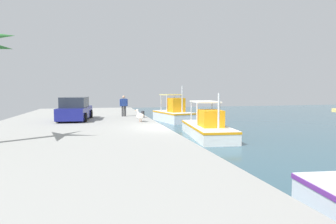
# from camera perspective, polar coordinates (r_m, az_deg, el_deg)

# --- Properties ---
(quay_pier) EXTENTS (36.00, 10.00, 0.80)m
(quay_pier) POSITION_cam_1_polar(r_m,az_deg,el_deg) (14.52, -20.09, -5.23)
(quay_pier) COLOR #9E9E99
(quay_pier) RESTS_ON ground
(fishing_boat_nearest) EXTENTS (4.92, 3.00, 3.22)m
(fishing_boat_nearest) POSITION_cam_1_polar(r_m,az_deg,el_deg) (24.23, 1.17, -0.39)
(fishing_boat_nearest) COLOR white
(fishing_boat_nearest) RESTS_ON ground
(fishing_boat_second) EXTENTS (6.03, 2.67, 2.67)m
(fishing_boat_second) POSITION_cam_1_polar(r_m,az_deg,el_deg) (16.31, 8.41, -3.32)
(fishing_boat_second) COLOR white
(fishing_boat_second) RESTS_ON ground
(pelican) EXTENTS (0.93, 0.66, 0.82)m
(pelican) POSITION_cam_1_polar(r_m,az_deg,el_deg) (17.19, -5.98, -0.81)
(pelican) COLOR tan
(pelican) RESTS_ON quay_pier
(fisherman_standing) EXTENTS (0.33, 0.63, 1.62)m
(fisherman_standing) POSITION_cam_1_polar(r_m,az_deg,el_deg) (21.14, -9.41, 1.51)
(fisherman_standing) COLOR #3F3F42
(fisherman_standing) RESTS_ON quay_pier
(parked_car) EXTENTS (4.26, 2.20, 1.57)m
(parked_car) POSITION_cam_1_polar(r_m,az_deg,el_deg) (19.27, -19.18, 0.48)
(parked_car) COLOR black
(parked_car) RESTS_ON quay_pier
(mooring_bollard_nearest) EXTENTS (0.25, 0.25, 0.50)m
(mooring_bollard_nearest) POSITION_cam_1_polar(r_m,az_deg,el_deg) (20.00, -5.40, -0.48)
(mooring_bollard_nearest) COLOR #333338
(mooring_bollard_nearest) RESTS_ON quay_pier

